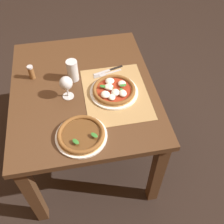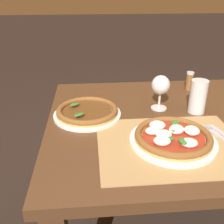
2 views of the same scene
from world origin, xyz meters
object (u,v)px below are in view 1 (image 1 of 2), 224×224
pizza_far (81,135)px  pint_glass (73,71)px  wine_glass (66,84)px  pepper_shaker (31,72)px  pizza_near (114,90)px  knife (108,71)px  fork (107,74)px

pizza_far → pint_glass: size_ratio=1.97×
pizza_far → pint_glass: 0.48m
pint_glass → wine_glass: bearing=162.7°
pint_glass → pizza_far: bearing=179.8°
pepper_shaker → pint_glass: bearing=-103.1°
pizza_near → knife: bearing=-0.5°
knife → pepper_shaker: size_ratio=2.18×
pizza_far → pepper_shaker: 0.60m
wine_glass → pepper_shaker: (0.22, 0.22, -0.06)m
pizza_near → pizza_far: bearing=141.4°
pizza_near → wine_glass: 0.30m
fork → pepper_shaker: (0.06, 0.49, 0.04)m
fork → pizza_near: bearing=-177.2°
pint_glass → fork: bearing=-88.5°
pizza_far → fork: pizza_far is taller
pizza_near → pizza_far: size_ratio=1.07×
knife → pint_glass: bearing=98.6°
pizza_near → fork: pizza_near is taller
wine_glass → pepper_shaker: wine_glass is taller
pizza_near → pepper_shaker: pepper_shaker is taller
knife → wine_glass: bearing=123.5°
pizza_near → pint_glass: size_ratio=2.10×
pizza_far → pint_glass: bearing=-0.2°
pint_glass → pepper_shaker: size_ratio=1.49×
pint_glass → knife: bearing=-81.4°
pizza_far → pint_glass: pint_glass is taller
pizza_far → fork: (0.48, -0.23, -0.01)m
knife → pepper_shaker: 0.51m
pizza_near → fork: 0.18m
wine_glass → fork: (0.16, -0.28, -0.10)m
fork → pepper_shaker: size_ratio=2.05×
pizza_far → wine_glass: size_ratio=1.84×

